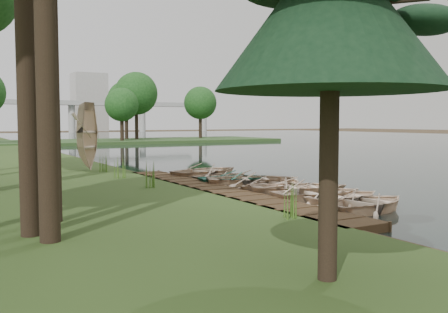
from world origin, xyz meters
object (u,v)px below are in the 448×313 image
rowboat_1 (346,195)px  stored_rowboat (89,163)px  rowboat_0 (367,200)px  boardwalk (218,193)px  rowboat_2 (319,191)px

rowboat_1 → stored_rowboat: (-5.33, 14.26, 0.30)m
rowboat_0 → rowboat_1: bearing=-23.4°
boardwalk → rowboat_2: 3.99m
rowboat_0 → stored_rowboat: 16.45m
rowboat_1 → rowboat_2: (-0.37, 1.01, 0.03)m
rowboat_2 → rowboat_1: bearing=-150.6°
boardwalk → stored_rowboat: size_ratio=4.31×
boardwalk → rowboat_2: (2.52, -3.09, 0.27)m
stored_rowboat → rowboat_0: bearing=-120.9°
boardwalk → rowboat_1: rowboat_1 is taller
rowboat_2 → stored_rowboat: size_ratio=0.95×
rowboat_1 → stored_rowboat: 15.23m
boardwalk → rowboat_0: 6.06m
rowboat_2 → boardwalk: bearing=48.1°
rowboat_0 → boardwalk: bearing=17.5°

